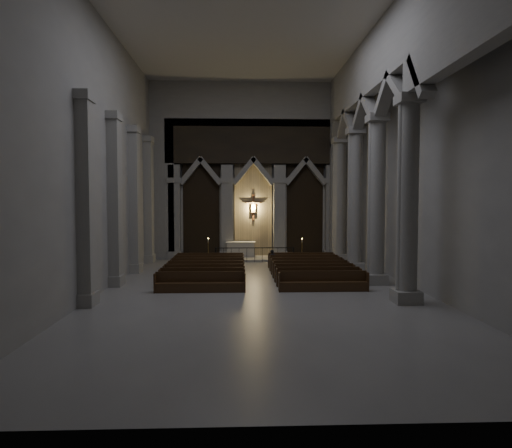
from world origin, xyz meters
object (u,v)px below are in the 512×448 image
(altar, at_px, (241,249))
(worshipper, at_px, (273,260))
(altar_rail, at_px, (255,252))
(candle_stand_left, at_px, (208,256))
(candle_stand_right, at_px, (302,255))
(pews, at_px, (258,272))

(altar, xyz_separation_m, worshipper, (1.83, -4.91, -0.09))
(altar_rail, height_order, candle_stand_left, candle_stand_left)
(worshipper, bearing_deg, altar, 89.34)
(altar_rail, height_order, worshipper, worshipper)
(altar_rail, xyz_separation_m, candle_stand_right, (3.12, 0.49, -0.25))
(altar_rail, height_order, candle_stand_right, candle_stand_right)
(candle_stand_right, height_order, pews, candle_stand_right)
(altar_rail, height_order, pews, altar_rail)
(candle_stand_left, height_order, candle_stand_right, candle_stand_left)
(altar_rail, distance_m, candle_stand_right, 3.17)
(worshipper, bearing_deg, candle_stand_right, 36.62)
(candle_stand_left, bearing_deg, worshipper, -39.99)
(candle_stand_left, relative_size, pews, 0.17)
(altar, distance_m, pews, 7.78)
(pews, relative_size, worshipper, 8.20)
(altar_rail, xyz_separation_m, candle_stand_left, (-2.99, 0.33, -0.24))
(candle_stand_right, height_order, worshipper, candle_stand_right)
(altar_rail, bearing_deg, candle_stand_right, 8.96)
(altar, xyz_separation_m, candle_stand_left, (-2.10, -1.62, -0.24))
(candle_stand_right, bearing_deg, altar_rail, -171.04)
(altar, bearing_deg, worshipper, -69.58)
(candle_stand_left, relative_size, candle_stand_right, 1.03)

